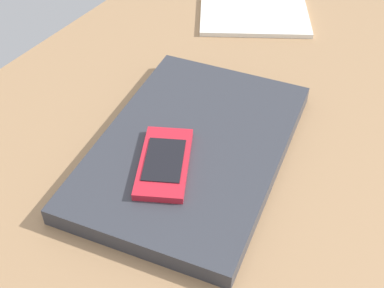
{
  "coord_description": "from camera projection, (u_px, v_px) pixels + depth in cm",
  "views": [
    {
      "loc": [
        -37.67,
        -21.99,
        50.46
      ],
      "look_at": [
        3.89,
        3.71,
        5.0
      ],
      "focal_mm": 48.67,
      "sensor_mm": 36.0,
      "label": 1
    }
  ],
  "objects": [
    {
      "name": "desk_surface",
      "position": [
        201.0,
        193.0,
        0.65
      ],
      "size": [
        120.0,
        80.0,
        3.0
      ],
      "primitive_type": "cube",
      "color": "#9E7751",
      "rests_on": "ground"
    },
    {
      "name": "laptop_closed",
      "position": [
        192.0,
        149.0,
        0.67
      ],
      "size": [
        37.24,
        27.85,
        2.38
      ],
      "primitive_type": "cube",
      "rotation": [
        0.0,
        0.0,
        0.16
      ],
      "color": "#33353D",
      "rests_on": "desk_surface"
    },
    {
      "name": "cell_phone_on_laptop",
      "position": [
        164.0,
        163.0,
        0.63
      ],
      "size": [
        13.26,
        10.52,
        1.08
      ],
      "color": "red",
      "rests_on": "laptop_closed"
    },
    {
      "name": "notepad",
      "position": [
        254.0,
        15.0,
        0.94
      ],
      "size": [
        22.23,
        24.07,
        0.8
      ],
      "primitive_type": "cube",
      "rotation": [
        0.0,
        0.0,
        0.52
      ],
      "color": "white",
      "rests_on": "desk_surface"
    }
  ]
}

